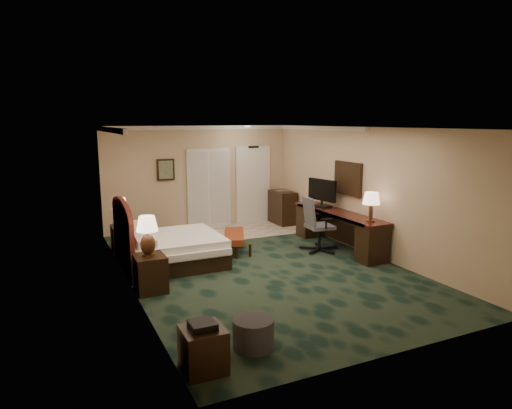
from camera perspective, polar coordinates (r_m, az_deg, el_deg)
name	(u,v)px	position (r m, az deg, el deg)	size (l,w,h in m)	color
floor	(261,267)	(9.03, 0.60, -7.82)	(5.00, 7.50, 0.00)	black
ceiling	(261,128)	(8.58, 0.63, 9.57)	(5.00, 7.50, 0.00)	white
wall_back	(199,177)	(12.15, -7.10, 3.38)	(5.00, 0.00, 2.70)	tan
wall_front	(399,248)	(5.65, 17.46, -5.26)	(5.00, 0.00, 2.70)	tan
wall_left	(127,210)	(7.96, -15.82, -0.68)	(0.00, 7.50, 2.70)	tan
wall_right	(366,191)	(10.03, 13.59, 1.67)	(0.00, 7.50, 2.70)	tan
crown_molding	(261,130)	(8.58, 0.63, 9.24)	(5.00, 7.50, 0.10)	white
tile_patch	(244,230)	(11.93, -1.56, -3.25)	(3.20, 1.70, 0.01)	#B4A89B
headboard	(123,234)	(9.07, -16.29, -3.57)	(0.12, 2.00, 1.40)	#4E1816
entry_door	(253,185)	(12.73, -0.38, 2.41)	(1.02, 0.06, 2.18)	white
closet_doors	(209,188)	(12.24, -5.90, 2.03)	(1.20, 0.06, 2.10)	beige
wall_art	(166,170)	(11.84, -11.22, 4.29)	(0.45, 0.06, 0.55)	#4B5C54
wall_mirror	(348,178)	(10.45, 11.42, 3.21)	(0.05, 0.95, 0.75)	white
bed	(174,250)	(9.29, -10.25, -5.60)	(1.83, 1.69, 0.58)	white
nightstand_near	(150,273)	(7.93, -13.09, -8.38)	(0.49, 0.57, 0.62)	black
nightstand_far	(123,238)	(10.47, -16.32, -4.07)	(0.45, 0.52, 0.56)	black
lamp_near	(148,236)	(7.76, -13.40, -3.84)	(0.36, 0.36, 0.67)	black
lamp_far	(120,212)	(10.31, -16.60, -0.91)	(0.33, 0.33, 0.63)	black
bed_bench	(234,242)	(10.04, -2.75, -4.74)	(0.42, 1.20, 0.41)	maroon
ottoman	(253,333)	(5.98, -0.34, -15.80)	(0.53, 0.53, 0.38)	#343435
side_table	(203,350)	(5.49, -6.63, -17.56)	(0.48, 0.48, 0.52)	black
desk	(338,230)	(10.41, 10.23, -3.16)	(0.61, 2.85, 0.82)	black
tv	(322,193)	(10.77, 8.25, 1.41)	(0.07, 0.86, 0.67)	black
desk_lamp	(371,207)	(9.44, 14.19, -0.27)	(0.35, 0.35, 0.61)	black
desk_chair	(320,224)	(10.07, 7.99, -2.42)	(0.70, 0.66, 1.21)	#4F4E58
minibar	(282,207)	(12.66, 3.32, -0.37)	(0.48, 0.87, 0.91)	black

